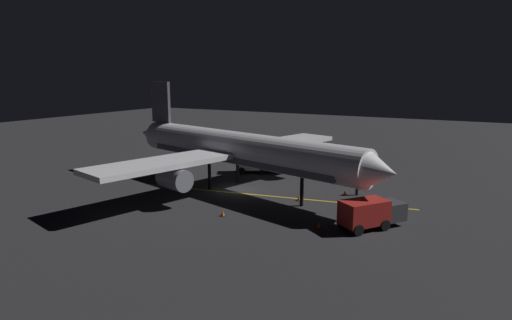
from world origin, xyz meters
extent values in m
cube|color=#252528|center=(0.00, 0.00, -0.10)|extent=(180.00, 180.00, 0.20)
cube|color=gold|center=(0.54, 4.00, 0.00)|extent=(5.24, 28.34, 0.01)
cylinder|color=white|center=(0.00, 0.00, 4.56)|extent=(11.14, 30.44, 3.51)
cube|color=#4C4C56|center=(0.00, 0.00, 3.60)|extent=(9.81, 25.96, 0.63)
cone|color=white|center=(4.14, 15.79, 4.56)|extent=(4.04, 3.59, 3.44)
cone|color=white|center=(-4.27, -16.30, 4.56)|extent=(4.12, 4.87, 3.16)
cube|color=#4C4C56|center=(-3.62, -13.81, 8.86)|extent=(1.26, 3.57, 5.09)
cube|color=white|center=(-9.06, 0.80, 4.03)|extent=(15.17, 8.30, 0.50)
cylinder|color=slate|center=(-8.06, 1.77, 2.63)|extent=(2.84, 3.63, 2.10)
cube|color=white|center=(8.29, -3.75, 4.03)|extent=(15.17, 8.30, 0.50)
cylinder|color=slate|center=(7.89, -2.41, 2.63)|extent=(2.84, 3.63, 2.10)
cylinder|color=black|center=(2.13, 8.13, 1.40)|extent=(0.44, 0.44, 2.81)
cylinder|color=black|center=(-2.68, -1.91, 1.40)|extent=(0.44, 0.44, 2.81)
cylinder|color=black|center=(1.40, -2.98, 1.40)|extent=(0.44, 0.44, 2.81)
cube|color=maroon|center=(5.57, 14.99, 1.42)|extent=(4.30, 3.91, 1.94)
cube|color=#38383D|center=(3.30, 16.62, 1.20)|extent=(2.63, 2.67, 1.50)
cylinder|color=black|center=(4.49, 15.76, 0.45)|extent=(2.08, 2.40, 0.90)
cylinder|color=black|center=(6.64, 14.22, 0.45)|extent=(2.08, 2.40, 0.90)
cube|color=silver|center=(-8.11, -3.01, 1.51)|extent=(3.76, 4.42, 2.11)
cube|color=#38383D|center=(-9.53, -0.55, 1.20)|extent=(2.63, 2.56, 1.50)
cylinder|color=black|center=(-8.79, -1.83, 0.45)|extent=(2.45, 1.93, 0.90)
cylinder|color=black|center=(-7.42, -4.19, 0.45)|extent=(2.45, 1.93, 0.90)
cylinder|color=black|center=(-4.11, 11.66, 0.42)|extent=(0.32, 0.32, 0.85)
cylinder|color=orange|center=(-4.11, 11.66, 1.18)|extent=(0.40, 0.40, 0.65)
sphere|color=tan|center=(-4.11, 11.66, 1.62)|extent=(0.24, 0.24, 0.24)
cone|color=#EA590F|center=(0.64, 7.20, 0.28)|extent=(0.36, 0.36, 0.55)
cube|color=black|center=(0.64, 7.20, 0.01)|extent=(0.50, 0.50, 0.03)
cone|color=#EA590F|center=(-3.60, 10.54, 0.28)|extent=(0.36, 0.36, 0.55)
cube|color=black|center=(-3.60, 10.54, 0.01)|extent=(0.50, 0.50, 0.03)
cone|color=#EA590F|center=(8.30, 3.25, 0.28)|extent=(0.36, 0.36, 0.55)
cube|color=black|center=(8.30, 3.25, 0.01)|extent=(0.50, 0.50, 0.03)
cone|color=#EA590F|center=(7.07, 11.74, 0.28)|extent=(0.36, 0.36, 0.55)
cube|color=black|center=(7.07, 11.74, 0.01)|extent=(0.50, 0.50, 0.03)
camera|label=1|loc=(38.81, 23.48, 12.22)|focal=30.38mm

